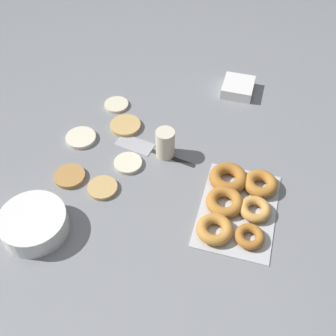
{
  "coord_description": "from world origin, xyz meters",
  "views": [
    {
      "loc": [
        -0.87,
        -0.33,
        1.0
      ],
      "look_at": [
        -0.07,
        -0.1,
        0.04
      ],
      "focal_mm": 45.0,
      "sensor_mm": 36.0,
      "label": 1
    }
  ],
  "objects_px": {
    "pancake_1": "(103,188)",
    "pancake_0": "(128,163)",
    "batter_bowl": "(34,223)",
    "pancake_2": "(70,176)",
    "pancake_4": "(116,105)",
    "container_stack": "(238,87)",
    "donut_tray": "(236,202)",
    "paper_cup": "(165,144)",
    "pancake_3": "(81,138)",
    "spatula": "(143,147)",
    "pancake_5": "(126,126)"
  },
  "relations": [
    {
      "from": "pancake_2",
      "to": "pancake_3",
      "type": "bearing_deg",
      "value": 11.83
    },
    {
      "from": "pancake_0",
      "to": "batter_bowl",
      "type": "distance_m",
      "value": 0.34
    },
    {
      "from": "pancake_4",
      "to": "batter_bowl",
      "type": "height_order",
      "value": "batter_bowl"
    },
    {
      "from": "pancake_5",
      "to": "batter_bowl",
      "type": "xyz_separation_m",
      "value": [
        -0.46,
        0.1,
        0.02
      ]
    },
    {
      "from": "batter_bowl",
      "to": "container_stack",
      "type": "relative_size",
      "value": 1.55
    },
    {
      "from": "container_stack",
      "to": "donut_tray",
      "type": "bearing_deg",
      "value": -171.05
    },
    {
      "from": "pancake_3",
      "to": "spatula",
      "type": "height_order",
      "value": "pancake_3"
    },
    {
      "from": "pancake_2",
      "to": "paper_cup",
      "type": "distance_m",
      "value": 0.31
    },
    {
      "from": "pancake_2",
      "to": "pancake_4",
      "type": "bearing_deg",
      "value": -3.17
    },
    {
      "from": "pancake_1",
      "to": "pancake_0",
      "type": "bearing_deg",
      "value": -19.65
    },
    {
      "from": "pancake_2",
      "to": "donut_tray",
      "type": "xyz_separation_m",
      "value": [
        0.03,
        -0.51,
        0.01
      ]
    },
    {
      "from": "pancake_2",
      "to": "pancake_5",
      "type": "xyz_separation_m",
      "value": [
        0.26,
        -0.09,
        0.0
      ]
    },
    {
      "from": "batter_bowl",
      "to": "container_stack",
      "type": "distance_m",
      "value": 0.88
    },
    {
      "from": "pancake_2",
      "to": "pancake_4",
      "type": "distance_m",
      "value": 0.36
    },
    {
      "from": "pancake_3",
      "to": "spatula",
      "type": "distance_m",
      "value": 0.21
    },
    {
      "from": "pancake_5",
      "to": "pancake_1",
      "type": "bearing_deg",
      "value": -174.93
    },
    {
      "from": "pancake_3",
      "to": "pancake_4",
      "type": "relative_size",
      "value": 1.16
    },
    {
      "from": "batter_bowl",
      "to": "paper_cup",
      "type": "relative_size",
      "value": 1.86
    },
    {
      "from": "pancake_5",
      "to": "pancake_0",
      "type": "bearing_deg",
      "value": -157.93
    },
    {
      "from": "batter_bowl",
      "to": "spatula",
      "type": "relative_size",
      "value": 0.66
    },
    {
      "from": "paper_cup",
      "to": "spatula",
      "type": "xyz_separation_m",
      "value": [
        0.01,
        0.08,
        -0.05
      ]
    },
    {
      "from": "pancake_4",
      "to": "container_stack",
      "type": "xyz_separation_m",
      "value": [
        0.2,
        -0.41,
        0.01
      ]
    },
    {
      "from": "pancake_3",
      "to": "pancake_4",
      "type": "distance_m",
      "value": 0.2
    },
    {
      "from": "pancake_0",
      "to": "paper_cup",
      "type": "distance_m",
      "value": 0.13
    },
    {
      "from": "pancake_5",
      "to": "container_stack",
      "type": "height_order",
      "value": "container_stack"
    },
    {
      "from": "pancake_0",
      "to": "batter_bowl",
      "type": "relative_size",
      "value": 0.48
    },
    {
      "from": "pancake_4",
      "to": "spatula",
      "type": "distance_m",
      "value": 0.24
    },
    {
      "from": "pancake_5",
      "to": "container_stack",
      "type": "distance_m",
      "value": 0.45
    },
    {
      "from": "pancake_2",
      "to": "pancake_4",
      "type": "height_order",
      "value": "pancake_2"
    },
    {
      "from": "pancake_4",
      "to": "donut_tray",
      "type": "relative_size",
      "value": 0.28
    },
    {
      "from": "batter_bowl",
      "to": "pancake_3",
      "type": "bearing_deg",
      "value": 3.51
    },
    {
      "from": "batter_bowl",
      "to": "pancake_0",
      "type": "bearing_deg",
      "value": -29.12
    },
    {
      "from": "pancake_3",
      "to": "pancake_5",
      "type": "bearing_deg",
      "value": -52.12
    },
    {
      "from": "pancake_3",
      "to": "container_stack",
      "type": "height_order",
      "value": "container_stack"
    },
    {
      "from": "pancake_0",
      "to": "pancake_3",
      "type": "bearing_deg",
      "value": 71.06
    },
    {
      "from": "pancake_5",
      "to": "container_stack",
      "type": "relative_size",
      "value": 0.87
    },
    {
      "from": "pancake_1",
      "to": "pancake_4",
      "type": "distance_m",
      "value": 0.38
    },
    {
      "from": "pancake_2",
      "to": "batter_bowl",
      "type": "bearing_deg",
      "value": 176.51
    },
    {
      "from": "pancake_2",
      "to": "pancake_0",
      "type": "bearing_deg",
      "value": -57.11
    },
    {
      "from": "pancake_1",
      "to": "paper_cup",
      "type": "bearing_deg",
      "value": -36.9
    },
    {
      "from": "pancake_0",
      "to": "donut_tray",
      "type": "xyz_separation_m",
      "value": [
        -0.07,
        -0.36,
        0.01
      ]
    },
    {
      "from": "paper_cup",
      "to": "spatula",
      "type": "height_order",
      "value": "paper_cup"
    },
    {
      "from": "pancake_1",
      "to": "pancake_5",
      "type": "relative_size",
      "value": 0.87
    },
    {
      "from": "batter_bowl",
      "to": "pancake_2",
      "type": "bearing_deg",
      "value": -3.49
    },
    {
      "from": "container_stack",
      "to": "spatula",
      "type": "xyz_separation_m",
      "value": [
        -0.37,
        0.25,
        -0.02
      ]
    },
    {
      "from": "pancake_3",
      "to": "batter_bowl",
      "type": "bearing_deg",
      "value": -176.49
    },
    {
      "from": "pancake_5",
      "to": "donut_tray",
      "type": "xyz_separation_m",
      "value": [
        -0.23,
        -0.42,
        0.01
      ]
    },
    {
      "from": "paper_cup",
      "to": "pancake_2",
      "type": "bearing_deg",
      "value": 124.34
    },
    {
      "from": "pancake_2",
      "to": "container_stack",
      "type": "relative_size",
      "value": 0.79
    },
    {
      "from": "container_stack",
      "to": "paper_cup",
      "type": "distance_m",
      "value": 0.42
    }
  ]
}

